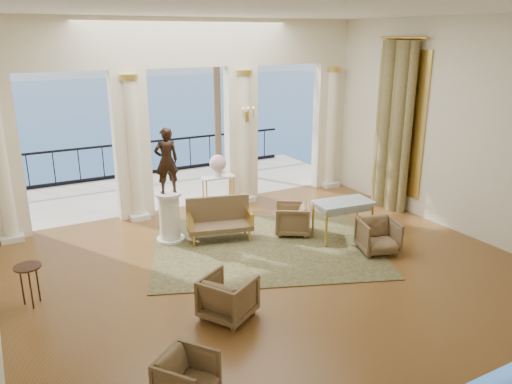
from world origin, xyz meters
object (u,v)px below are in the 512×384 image
armchair_c (292,218)px  pedestal (170,218)px  game_table (343,205)px  console_table (218,182)px  armchair_b (378,234)px  armchair_d (228,295)px  armchair_a (187,376)px  statue (166,161)px  side_table (28,272)px  settee (219,219)px

armchair_c → pedestal: size_ratio=0.69×
game_table → console_table: (-1.43, 3.12, -0.09)m
console_table → game_table: bearing=-61.2°
console_table → armchair_c: bearing=-70.7°
armchair_b → armchair_d: 3.70m
game_table → pedestal: (-3.23, 1.59, -0.23)m
armchair_a → pedestal: size_ratio=0.59×
armchair_b → armchair_c: 1.89m
console_table → statue: bearing=-135.4°
game_table → armchair_a: bearing=-140.8°
armchair_d → side_table: size_ratio=1.08×
console_table → settee: bearing=-109.9°
armchair_c → statue: 2.93m
armchair_a → pedestal: bearing=35.4°
armchair_d → armchair_c: bearing=-79.2°
settee → console_table: settee is taller
side_table → statue: bearing=26.6°
armchair_a → armchair_b: bearing=-13.8°
settee → game_table: bearing=-13.8°
armchair_d → side_table: armchair_d is taller
pedestal → console_table: bearing=40.4°
armchair_d → console_table: bearing=-53.8°
side_table → console_table: bearing=32.5°
armchair_a → side_table: bearing=75.8°
armchair_c → game_table: bearing=79.5°
armchair_a → armchair_b: (4.83, 2.13, 0.05)m
statue → console_table: (1.80, 1.53, -1.08)m
settee → game_table: 2.60m
pedestal → statue: 1.22m
armchair_d → statue: size_ratio=0.55×
armchair_d → side_table: 3.17m
game_table → armchair_d: bearing=-148.5°
settee → pedestal: 1.02m
armchair_a → statue: statue is taller
side_table → settee: bearing=15.5°
armchair_a → armchair_d: size_ratio=0.86×
game_table → pedestal: pedestal is taller
armchair_a → armchair_c: bearing=6.6°
armchair_c → side_table: (-5.25, -0.54, 0.22)m
statue → pedestal: bearing=-0.0°
armchair_d → statue: 3.50m
armchair_b → armchair_d: bearing=-149.9°
armchair_b → pedestal: (-3.42, 2.48, 0.14)m
settee → console_table: size_ratio=1.71×
armchair_a → game_table: bearing=-4.5°
armchair_b → side_table: bearing=-171.2°
statue → side_table: bearing=28.9°
armchair_c → pedestal: pedestal is taller
pedestal → armchair_b: bearing=-35.9°
statue → armchair_c: bearing=163.0°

